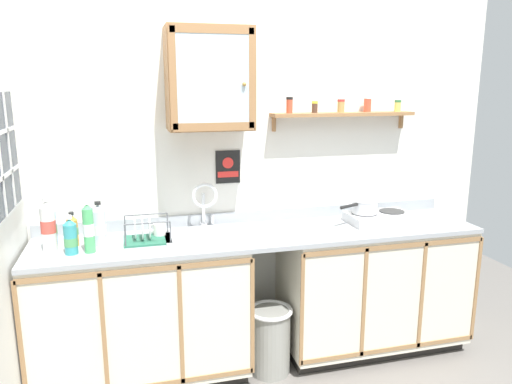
{
  "coord_description": "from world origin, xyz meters",
  "views": [
    {
      "loc": [
        -0.82,
        -2.49,
        1.87
      ],
      "look_at": [
        -0.02,
        0.54,
        1.18
      ],
      "focal_mm": 34.1,
      "sensor_mm": 36.0,
      "label": 1
    }
  ],
  "objects_px": {
    "sink": "(209,240)",
    "bottle_detergent_teal_5": "(71,237)",
    "saucepan": "(364,206)",
    "bottle_water_clear_0": "(99,226)",
    "bottle_opaque_white_2": "(48,226)",
    "warning_sign": "(228,167)",
    "bottle_soda_green_1": "(89,229)",
    "hot_plate_stove": "(379,218)",
    "mug": "(159,230)",
    "bottle_juice_amber_3": "(73,230)",
    "trash_bin": "(270,339)",
    "dish_rack": "(146,235)",
    "wall_cabinet": "(209,79)",
    "bottle_water_blue_4": "(51,227)"
  },
  "relations": [
    {
      "from": "bottle_water_clear_0",
      "to": "trash_bin",
      "type": "xyz_separation_m",
      "value": [
        1.03,
        -0.15,
        -0.81
      ]
    },
    {
      "from": "bottle_water_clear_0",
      "to": "sink",
      "type": "bearing_deg",
      "value": 1.5
    },
    {
      "from": "bottle_juice_amber_3",
      "to": "wall_cabinet",
      "type": "relative_size",
      "value": 0.34
    },
    {
      "from": "saucepan",
      "to": "bottle_soda_green_1",
      "type": "distance_m",
      "value": 1.81
    },
    {
      "from": "bottle_juice_amber_3",
      "to": "trash_bin",
      "type": "distance_m",
      "value": 1.43
    },
    {
      "from": "saucepan",
      "to": "bottle_juice_amber_3",
      "type": "relative_size",
      "value": 1.52
    },
    {
      "from": "mug",
      "to": "bottle_juice_amber_3",
      "type": "bearing_deg",
      "value": -174.23
    },
    {
      "from": "bottle_opaque_white_2",
      "to": "warning_sign",
      "type": "bearing_deg",
      "value": 15.16
    },
    {
      "from": "wall_cabinet",
      "to": "bottle_detergent_teal_5",
      "type": "bearing_deg",
      "value": -164.46
    },
    {
      "from": "sink",
      "to": "wall_cabinet",
      "type": "xyz_separation_m",
      "value": [
        0.04,
        0.09,
        1.01
      ]
    },
    {
      "from": "bottle_juice_amber_3",
      "to": "bottle_water_blue_4",
      "type": "bearing_deg",
      "value": 158.98
    },
    {
      "from": "bottle_water_blue_4",
      "to": "mug",
      "type": "relative_size",
      "value": 2.47
    },
    {
      "from": "saucepan",
      "to": "warning_sign",
      "type": "relative_size",
      "value": 1.43
    },
    {
      "from": "sink",
      "to": "bottle_opaque_white_2",
      "type": "distance_m",
      "value": 0.95
    },
    {
      "from": "dish_rack",
      "to": "warning_sign",
      "type": "distance_m",
      "value": 0.72
    },
    {
      "from": "bottle_soda_green_1",
      "to": "mug",
      "type": "xyz_separation_m",
      "value": [
        0.4,
        0.19,
        -0.1
      ]
    },
    {
      "from": "dish_rack",
      "to": "mug",
      "type": "height_order",
      "value": "dish_rack"
    },
    {
      "from": "bottle_water_clear_0",
      "to": "mug",
      "type": "xyz_separation_m",
      "value": [
        0.35,
        0.07,
        -0.08
      ]
    },
    {
      "from": "bottle_detergent_teal_5",
      "to": "mug",
      "type": "bearing_deg",
      "value": 21.37
    },
    {
      "from": "saucepan",
      "to": "bottle_water_clear_0",
      "type": "xyz_separation_m",
      "value": [
        -1.75,
        -0.03,
        -0.0
      ]
    },
    {
      "from": "bottle_water_blue_4",
      "to": "bottle_water_clear_0",
      "type": "bearing_deg",
      "value": -13.24
    },
    {
      "from": "bottle_water_clear_0",
      "to": "trash_bin",
      "type": "relative_size",
      "value": 0.59
    },
    {
      "from": "bottle_water_blue_4",
      "to": "sink",
      "type": "bearing_deg",
      "value": -2.94
    },
    {
      "from": "bottle_soda_green_1",
      "to": "hot_plate_stove",
      "type": "bearing_deg",
      "value": 4.06
    },
    {
      "from": "bottle_soda_green_1",
      "to": "bottle_detergent_teal_5",
      "type": "relative_size",
      "value": 1.34
    },
    {
      "from": "trash_bin",
      "to": "bottle_water_clear_0",
      "type": "bearing_deg",
      "value": 171.65
    },
    {
      "from": "bottle_water_clear_0",
      "to": "warning_sign",
      "type": "distance_m",
      "value": 0.92
    },
    {
      "from": "dish_rack",
      "to": "bottle_juice_amber_3",
      "type": "bearing_deg",
      "value": 177.64
    },
    {
      "from": "bottle_juice_amber_3",
      "to": "bottle_water_blue_4",
      "type": "xyz_separation_m",
      "value": [
        -0.12,
        0.05,
        0.02
      ]
    },
    {
      "from": "bottle_water_clear_0",
      "to": "warning_sign",
      "type": "relative_size",
      "value": 1.2
    },
    {
      "from": "sink",
      "to": "bottle_detergent_teal_5",
      "type": "height_order",
      "value": "sink"
    },
    {
      "from": "wall_cabinet",
      "to": "trash_bin",
      "type": "distance_m",
      "value": 1.72
    },
    {
      "from": "wall_cabinet",
      "to": "mug",
      "type": "bearing_deg",
      "value": -173.5
    },
    {
      "from": "saucepan",
      "to": "bottle_opaque_white_2",
      "type": "relative_size",
      "value": 1.0
    },
    {
      "from": "dish_rack",
      "to": "trash_bin",
      "type": "height_order",
      "value": "dish_rack"
    },
    {
      "from": "saucepan",
      "to": "bottle_water_clear_0",
      "type": "distance_m",
      "value": 1.76
    },
    {
      "from": "dish_rack",
      "to": "trash_bin",
      "type": "distance_m",
      "value": 1.07
    },
    {
      "from": "sink",
      "to": "hot_plate_stove",
      "type": "xyz_separation_m",
      "value": [
        1.2,
        -0.01,
        0.06
      ]
    },
    {
      "from": "sink",
      "to": "trash_bin",
      "type": "relative_size",
      "value": 1.22
    },
    {
      "from": "bottle_water_blue_4",
      "to": "bottle_detergent_teal_5",
      "type": "relative_size",
      "value": 1.1
    },
    {
      "from": "sink",
      "to": "hot_plate_stove",
      "type": "distance_m",
      "value": 1.21
    },
    {
      "from": "bottle_juice_amber_3",
      "to": "warning_sign",
      "type": "xyz_separation_m",
      "value": [
        0.99,
        0.24,
        0.3
      ]
    },
    {
      "from": "hot_plate_stove",
      "to": "mug",
      "type": "relative_size",
      "value": 4.38
    },
    {
      "from": "sink",
      "to": "mug",
      "type": "xyz_separation_m",
      "value": [
        -0.31,
        0.05,
        0.07
      ]
    },
    {
      "from": "saucepan",
      "to": "wall_cabinet",
      "type": "height_order",
      "value": "wall_cabinet"
    },
    {
      "from": "bottle_soda_green_1",
      "to": "bottle_detergent_teal_5",
      "type": "height_order",
      "value": "bottle_soda_green_1"
    },
    {
      "from": "bottle_water_blue_4",
      "to": "trash_bin",
      "type": "relative_size",
      "value": 0.55
    },
    {
      "from": "mug",
      "to": "trash_bin",
      "type": "relative_size",
      "value": 0.22
    },
    {
      "from": "bottle_juice_amber_3",
      "to": "wall_cabinet",
      "type": "bearing_deg",
      "value": 6.07
    },
    {
      "from": "bottle_juice_amber_3",
      "to": "trash_bin",
      "type": "height_order",
      "value": "bottle_juice_amber_3"
    }
  ]
}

